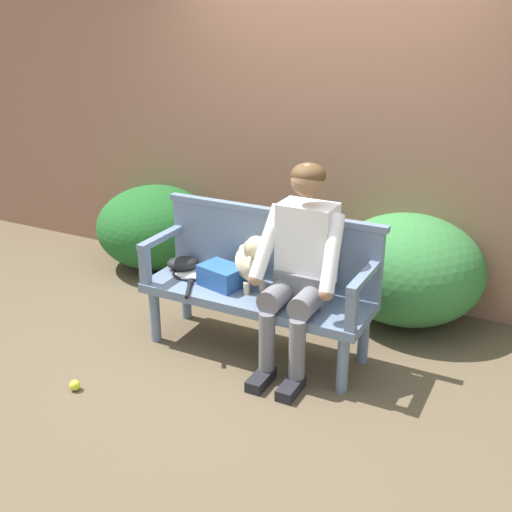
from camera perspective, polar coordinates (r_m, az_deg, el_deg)
ground_plane at (r=4.27m, az=-0.00°, el=-8.54°), size 40.00×40.00×0.00m
brick_garden_fence at (r=4.97m, az=7.18°, el=11.58°), size 8.00×0.30×2.57m
hedge_bush_far_left at (r=4.64m, az=13.56°, el=-1.14°), size 1.09×1.03×0.78m
hedge_bush_mid_left at (r=5.57m, az=-9.10°, el=2.65°), size 1.02×1.01×0.71m
garden_bench at (r=4.09m, az=-0.00°, el=-4.03°), size 1.51×0.51×0.43m
bench_backrest at (r=4.15m, az=1.41°, el=1.07°), size 1.55×0.06×0.50m
bench_armrest_left_end at (r=4.27m, az=-9.12°, el=0.65°), size 0.06×0.51×0.28m
bench_armrest_right_end at (r=3.66m, az=9.38°, el=-3.08°), size 0.06×0.51×0.28m
person_seated at (r=3.82m, az=4.12°, el=-0.52°), size 0.56×0.65×1.30m
dog_on_bench at (r=4.02m, az=-0.38°, el=-0.45°), size 0.36×0.35×0.40m
tennis_racket at (r=4.33m, az=-5.78°, el=-1.61°), size 0.40×0.57×0.03m
baseball_glove at (r=4.42m, az=-6.66°, el=-0.66°), size 0.28×0.26×0.09m
sports_bag at (r=4.13m, az=-3.13°, el=-1.81°), size 0.32×0.26×0.14m
tennis_ball at (r=4.00m, az=-16.11°, el=-11.20°), size 0.07×0.07×0.07m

